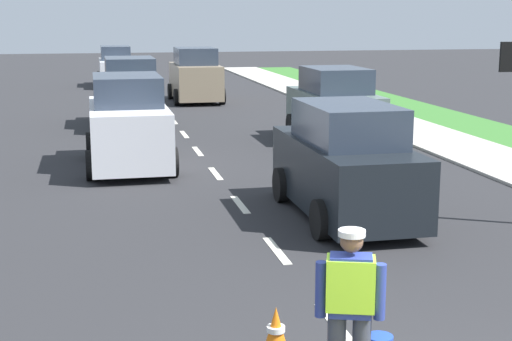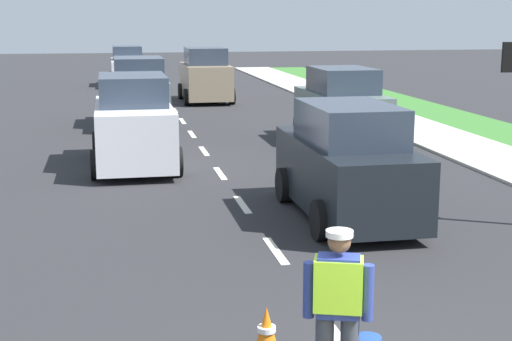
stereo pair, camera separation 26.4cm
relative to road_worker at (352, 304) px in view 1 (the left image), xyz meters
The scene contains 10 objects.
ground_plane 19.93m from the road_worker, 88.89° to the left, with size 96.00×96.00×0.00m, color #28282B.
lane_center_line 24.12m from the road_worker, 89.08° to the left, with size 0.14×46.40×0.01m.
road_worker is the anchor object (origin of this frame).
traffic_cone_far 1.24m from the road_worker, 119.56° to the left, with size 0.36×0.36×0.58m.
car_outgoing_ahead 6.68m from the road_worker, 71.76° to the left, with size 1.92×4.30×2.09m.
car_oncoming_lead 11.97m from the road_worker, 97.32° to the left, with size 2.05×4.30×2.22m.
car_outgoing_far 25.52m from the road_worker, 85.61° to the left, with size 2.08×3.92×2.27m.
car_oncoming_second 18.86m from the road_worker, 93.34° to the left, with size 2.04×4.06×2.26m.
car_oncoming_third 33.36m from the road_worker, 91.86° to the left, with size 1.90×4.25×2.05m.
car_parked_far 15.06m from the road_worker, 72.68° to the left, with size 2.05×4.09×2.15m.
Camera 1 is at (-2.74, -5.40, 3.65)m, focal length 53.28 mm.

